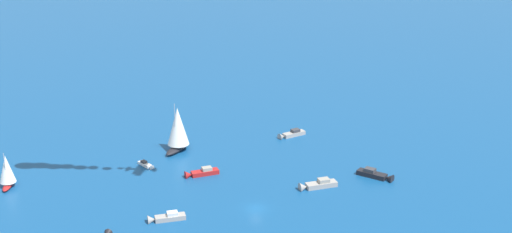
% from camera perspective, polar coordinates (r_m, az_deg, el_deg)
% --- Properties ---
extents(ground_plane, '(2000.00, 2000.00, 0.00)m').
position_cam_1_polar(ground_plane, '(145.56, 0.00, -7.47)').
color(ground_plane, navy).
extents(motorboat_near_centre, '(2.39, 8.44, 2.43)m').
position_cam_1_polar(motorboat_near_centre, '(161.23, 9.73, -4.69)').
color(motorboat_near_centre, black).
rests_on(motorboat_near_centre, ground_plane).
extents(sailboat_far_port, '(6.23, 5.20, 8.23)m').
position_cam_1_polar(sailboat_far_port, '(162.82, -19.50, -4.15)').
color(sailboat_far_port, '#B21E1E').
rests_on(sailboat_far_port, ground_plane).
extents(motorboat_far_stbd, '(7.96, 7.21, 2.48)m').
position_cam_1_polar(motorboat_far_stbd, '(154.76, 4.90, -5.53)').
color(motorboat_far_stbd, '#9E9993').
rests_on(motorboat_far_stbd, ground_plane).
extents(motorboat_ahead, '(7.63, 5.10, 2.19)m').
position_cam_1_polar(motorboat_ahead, '(182.70, 2.81, -1.45)').
color(motorboat_ahead, '#9E9993').
rests_on(motorboat_ahead, ground_plane).
extents(motorboat_outer_ring_a, '(2.54, 5.14, 1.44)m').
position_cam_1_polar(motorboat_outer_ring_a, '(166.77, -8.85, -3.88)').
color(motorboat_outer_ring_a, white).
rests_on(motorboat_outer_ring_a, ground_plane).
extents(motorboat_outer_ring_c, '(7.38, 6.33, 2.26)m').
position_cam_1_polar(motorboat_outer_ring_c, '(160.65, -4.52, -4.56)').
color(motorboat_outer_ring_c, '#B21E1E').
rests_on(motorboat_outer_ring_c, ground_plane).
extents(sailboat_outer_ring_d, '(9.86, 5.82, 12.43)m').
position_cam_1_polar(sailboat_outer_ring_d, '(173.06, -6.34, -0.98)').
color(sailboat_outer_ring_d, black).
rests_on(sailboat_outer_ring_d, ground_plane).
extents(motorboat_outer_ring_f, '(6.75, 6.54, 2.17)m').
position_cam_1_polar(motorboat_outer_ring_f, '(142.01, -7.37, -8.12)').
color(motorboat_outer_ring_f, '#9E9993').
rests_on(motorboat_outer_ring_f, ground_plane).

